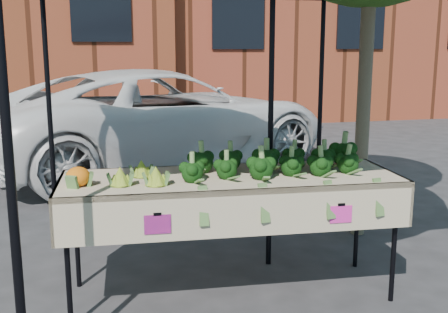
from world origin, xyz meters
TOP-DOWN VIEW (x-y plane):
  - ground at (0.00, 0.00)m, footprint 90.00×90.00m
  - table at (0.15, 0.04)m, footprint 2.45×0.96m
  - canopy at (0.25, 0.59)m, footprint 3.16×3.16m
  - broccoli_heap at (0.48, 0.07)m, footprint 1.44×0.54m
  - romanesco_cluster at (-0.51, 0.03)m, footprint 0.40×0.44m
  - cauliflower_pair at (-0.90, -0.01)m, footprint 0.17×0.17m
  - street_tree at (1.70, 1.04)m, footprint 1.92×1.92m

SIDE VIEW (x-z plane):
  - ground at x=0.00m, z-range 0.00..0.00m
  - table at x=0.15m, z-range 0.00..0.90m
  - cauliflower_pair at x=-0.90m, z-range 0.90..1.05m
  - romanesco_cluster at x=-0.51m, z-range 0.90..1.07m
  - broccoli_heap at x=0.48m, z-range 0.90..1.12m
  - canopy at x=0.25m, z-range 0.00..2.74m
  - street_tree at x=1.70m, z-range 0.00..3.78m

